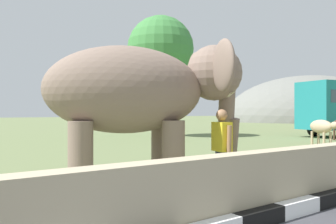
{
  "coord_description": "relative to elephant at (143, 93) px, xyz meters",
  "views": [
    {
      "loc": [
        -2.0,
        0.84,
        1.6
      ],
      "look_at": [
        1.92,
        6.27,
        1.6
      ],
      "focal_mm": 37.59,
      "sensor_mm": 36.0,
      "label": 1
    }
  ],
  "objects": [
    {
      "name": "cow_near",
      "position": [
        12.25,
        3.46,
        -1.11
      ],
      "size": [
        1.13,
        1.9,
        1.23
      ],
      "color": "tan",
      "rests_on": "ground_plane"
    },
    {
      "name": "person_handler",
      "position": [
        1.3,
        -0.87,
        -1.05
      ],
      "size": [
        0.31,
        0.64,
        1.66
      ],
      "color": "navy",
      "rests_on": "ground_plane"
    },
    {
      "name": "barrier_parapet",
      "position": [
        0.34,
        -2.38,
        -1.48
      ],
      "size": [
        28.0,
        0.36,
        1.0
      ],
      "primitive_type": "cube",
      "color": "tan",
      "rests_on": "ground_plane"
    },
    {
      "name": "elephant",
      "position": [
        0.0,
        0.0,
        0.0
      ],
      "size": [
        4.06,
        3.09,
        3.0
      ],
      "color": "#7E695B",
      "rests_on": "ground_plane"
    },
    {
      "name": "hill_east",
      "position": [
        53.34,
        29.74,
        -1.98
      ],
      "size": [
        33.84,
        27.07,
        16.01
      ],
      "color": "slate",
      "rests_on": "ground_plane"
    },
    {
      "name": "tree_distant",
      "position": [
        9.35,
        12.93,
        3.7
      ],
      "size": [
        4.33,
        4.33,
        7.86
      ],
      "color": "brown",
      "rests_on": "ground_plane"
    }
  ]
}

